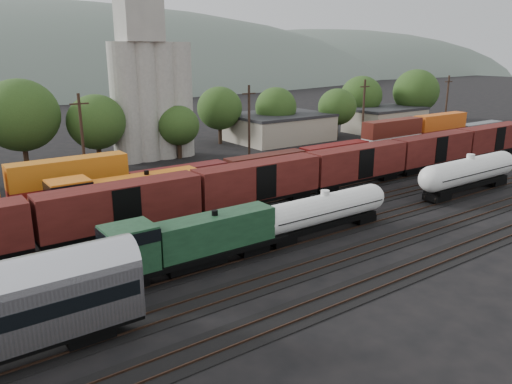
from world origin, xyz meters
TOP-DOWN VIEW (x-y plane):
  - ground at (0.00, 0.00)m, footprint 600.00×600.00m
  - tracks at (0.00, 0.00)m, footprint 180.00×33.20m
  - green_locomotive at (-13.18, -5.00)m, footprint 17.08×3.01m
  - tank_car_a at (1.70, -5.00)m, footprint 15.32×2.74m
  - tank_car_b at (25.25, -5.00)m, footprint 17.53×3.14m
  - orange_locomotive at (-12.56, 10.00)m, footprint 18.86×3.14m
  - boxcar_string at (-6.37, 5.00)m, footprint 122.80×2.90m
  - container_wall at (-5.01, 15.00)m, footprint 160.00×2.60m
  - grain_silo at (3.28, 36.00)m, footprint 13.40×5.00m
  - industrial_sheds at (6.63, 35.25)m, footprint 119.38×17.26m
  - tree_band at (-5.85, 38.72)m, footprint 164.32×21.33m
  - utility_poles at (0.00, 22.00)m, footprint 122.20×0.36m
  - distant_hills at (23.92, 260.00)m, footprint 860.00×286.00m

SIDE VIEW (x-z plane):
  - distant_hills at x=23.92m, z-range -85.56..44.44m
  - ground at x=0.00m, z-range 0.00..0.00m
  - tracks at x=0.00m, z-range -0.05..0.15m
  - tank_car_a at x=1.70m, z-range 0.40..4.41m
  - industrial_sheds at x=6.63m, z-range 0.01..5.11m
  - green_locomotive at x=-13.18m, z-range 0.32..4.84m
  - container_wall at x=-5.01m, z-range -0.30..5.50m
  - orange_locomotive at x=-12.56m, z-range 0.32..5.04m
  - tank_car_b at x=25.25m, z-range 0.43..5.02m
  - boxcar_string at x=-6.37m, z-range 1.02..5.22m
  - utility_poles at x=0.00m, z-range 0.21..12.21m
  - tree_band at x=-5.85m, z-range 0.38..14.39m
  - grain_silo at x=3.28m, z-range -3.24..25.76m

